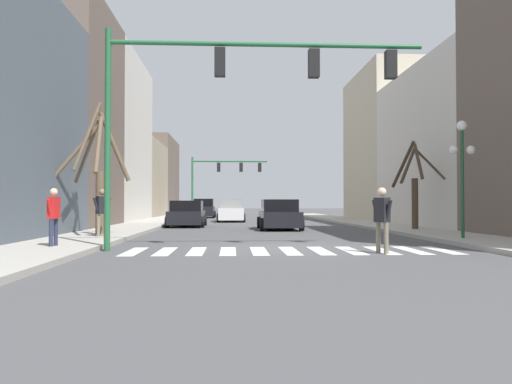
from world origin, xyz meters
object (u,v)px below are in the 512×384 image
object	(u,v)px
street_lamp_right_corner	(462,155)
pedestrian_on_right_sidewalk	(102,208)
car_parked_left_mid	(231,211)
pedestrian_on_left_sidewalk	(382,214)
car_parked_right_near	(204,209)
traffic_signal_near	(229,83)
car_parked_left_far	(279,215)
car_parked_right_far	(187,214)
street_tree_left_near	(97,170)
street_tree_left_mid	(413,184)
traffic_signal_far	(221,173)
pedestrian_waiting_at_curb	(54,212)

from	to	relation	value
street_lamp_right_corner	pedestrian_on_right_sidewalk	world-z (taller)	street_lamp_right_corner
car_parked_left_mid	pedestrian_on_left_sidewalk	xyz separation A→B (m)	(4.17, -24.09, 0.28)
pedestrian_on_left_sidewalk	car_parked_right_near	bearing A→B (deg)	-14.06
traffic_signal_near	pedestrian_on_left_sidewalk	distance (m)	5.83
car_parked_left_mid	pedestrian_on_right_sidewalk	distance (m)	19.29
street_lamp_right_corner	car_parked_left_far	world-z (taller)	street_lamp_right_corner
traffic_signal_near	car_parked_right_far	size ratio (longest dim) A/B	2.13
pedestrian_on_left_sidewalk	car_parked_left_far	bearing A→B (deg)	-17.85
car_parked_left_mid	pedestrian_on_right_sidewalk	world-z (taller)	pedestrian_on_right_sidewalk
car_parked_left_far	pedestrian_on_right_sidewalk	size ratio (longest dim) A/B	2.52
street_tree_left_near	street_tree_left_mid	bearing A→B (deg)	15.21
traffic_signal_far	car_parked_right_near	distance (m)	4.27
traffic_signal_far	car_parked_right_near	size ratio (longest dim) A/B	1.47
street_lamp_right_corner	car_parked_right_far	bearing A→B (deg)	131.61
traffic_signal_far	street_lamp_right_corner	xyz separation A→B (m)	(9.21, -28.80, -1.09)
traffic_signal_far	car_parked_left_far	xyz separation A→B (m)	(3.46, -20.01, -3.48)
car_parked_right_far	street_tree_left_near	bearing A→B (deg)	164.69
traffic_signal_far	pedestrian_on_left_sidewalk	world-z (taller)	traffic_signal_far
traffic_signal_far	car_parked_right_far	bearing A→B (deg)	-95.92
car_parked_right_near	car_parked_right_far	bearing A→B (deg)	179.99
pedestrian_on_left_sidewalk	street_tree_left_mid	xyz separation A→B (m)	(4.67, 10.25, 1.25)
pedestrian_on_right_sidewalk	traffic_signal_far	bearing A→B (deg)	-145.10
traffic_signal_far	car_parked_left_mid	size ratio (longest dim) A/B	1.48
traffic_signal_near	car_parked_right_near	size ratio (longest dim) A/B	1.97
pedestrian_on_right_sidewalk	car_parked_left_far	bearing A→B (deg)	177.65
traffic_signal_near	street_tree_left_near	world-z (taller)	traffic_signal_near
car_parked_left_mid	street_tree_left_mid	world-z (taller)	street_tree_left_mid
street_tree_left_mid	traffic_signal_far	bearing A→B (deg)	113.46
pedestrian_on_right_sidewalk	street_tree_left_mid	size ratio (longest dim) A/B	0.41
pedestrian_on_right_sidewalk	pedestrian_on_left_sidewalk	bearing A→B (deg)	102.09
traffic_signal_far	car_parked_left_mid	xyz separation A→B (m)	(0.90, -8.61, -3.43)
street_lamp_right_corner	pedestrian_waiting_at_curb	bearing A→B (deg)	-168.38
street_tree_left_near	car_parked_right_near	bearing A→B (deg)	84.57
car_parked_left_mid	pedestrian_waiting_at_curb	xyz separation A→B (m)	(-5.13, -22.94, 0.34)
pedestrian_waiting_at_curb	pedestrian_on_left_sidewalk	size ratio (longest dim) A/B	0.92
car_parked_left_mid	car_parked_right_far	world-z (taller)	car_parked_left_mid
car_parked_left_far	pedestrian_waiting_at_curb	size ratio (longest dim) A/B	2.67
car_parked_right_near	car_parked_right_far	distance (m)	18.47
car_parked_left_far	street_lamp_right_corner	bearing A→B (deg)	-146.79
car_parked_left_far	pedestrian_waiting_at_curb	bearing A→B (deg)	146.37
car_parked_right_far	pedestrian_on_left_sidewalk	size ratio (longest dim) A/B	2.42
street_lamp_right_corner	car_parked_right_far	distance (m)	16.62
car_parked_right_near	pedestrian_on_right_sidewalk	size ratio (longest dim) A/B	2.69
pedestrian_waiting_at_curb	street_tree_left_mid	xyz separation A→B (m)	(13.97, 9.10, 1.18)
street_tree_left_near	street_tree_left_mid	size ratio (longest dim) A/B	1.23
traffic_signal_near	car_parked_left_mid	xyz separation A→B (m)	(0.06, 23.00, -4.14)
car_parked_left_mid	pedestrian_on_left_sidewalk	bearing A→B (deg)	9.83
car_parked_right_near	street_tree_left_near	bearing A→B (deg)	174.57
car_parked_left_mid	car_parked_left_far	world-z (taller)	car_parked_left_mid
pedestrian_waiting_at_curb	street_tree_left_near	xyz separation A→B (m)	(-0.17, 5.26, 1.55)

